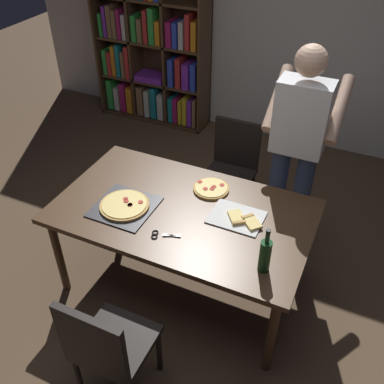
{
  "coord_description": "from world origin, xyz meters",
  "views": [
    {
      "loc": [
        1.04,
        -2.1,
        2.71
      ],
      "look_at": [
        0.0,
        0.15,
        0.8
      ],
      "focal_mm": 40.99,
      "sensor_mm": 36.0,
      "label": 1
    }
  ],
  "objects_px": {
    "bookshelf": "(150,46)",
    "second_pizza_plain": "(211,188)",
    "person_serving_pizza": "(297,143)",
    "pepperoni_pizza_on_tray": "(125,206)",
    "wine_bottle": "(265,255)",
    "chair_near_camera": "(106,346)",
    "dining_table": "(183,217)",
    "kitchen_scissors": "(161,235)",
    "chair_far_side": "(232,164)"
  },
  "relations": [
    {
      "from": "bookshelf",
      "to": "wine_bottle",
      "type": "distance_m",
      "value": 3.49
    },
    {
      "from": "dining_table",
      "to": "second_pizza_plain",
      "type": "xyz_separation_m",
      "value": [
        0.09,
        0.29,
        0.08
      ]
    },
    {
      "from": "bookshelf",
      "to": "person_serving_pizza",
      "type": "xyz_separation_m",
      "value": [
        2.15,
        -1.58,
        0.08
      ]
    },
    {
      "from": "dining_table",
      "to": "chair_far_side",
      "type": "bearing_deg",
      "value": 90.0
    },
    {
      "from": "pepperoni_pizza_on_tray",
      "to": "second_pizza_plain",
      "type": "distance_m",
      "value": 0.65
    },
    {
      "from": "dining_table",
      "to": "wine_bottle",
      "type": "xyz_separation_m",
      "value": [
        0.67,
        -0.3,
        0.18
      ]
    },
    {
      "from": "wine_bottle",
      "to": "kitchen_scissors",
      "type": "relative_size",
      "value": 1.59
    },
    {
      "from": "chair_near_camera",
      "to": "pepperoni_pizza_on_tray",
      "type": "relative_size",
      "value": 2.2
    },
    {
      "from": "person_serving_pizza",
      "to": "pepperoni_pizza_on_tray",
      "type": "relative_size",
      "value": 4.28
    },
    {
      "from": "wine_bottle",
      "to": "kitchen_scissors",
      "type": "distance_m",
      "value": 0.7
    },
    {
      "from": "pepperoni_pizza_on_tray",
      "to": "second_pizza_plain",
      "type": "xyz_separation_m",
      "value": [
        0.47,
        0.44,
        -0.0
      ]
    },
    {
      "from": "dining_table",
      "to": "wine_bottle",
      "type": "bearing_deg",
      "value": -23.89
    },
    {
      "from": "bookshelf",
      "to": "pepperoni_pizza_on_tray",
      "type": "distance_m",
      "value": 2.79
    },
    {
      "from": "pepperoni_pizza_on_tray",
      "to": "kitchen_scissors",
      "type": "distance_m",
      "value": 0.39
    },
    {
      "from": "pepperoni_pizza_on_tray",
      "to": "second_pizza_plain",
      "type": "relative_size",
      "value": 1.54
    },
    {
      "from": "person_serving_pizza",
      "to": "second_pizza_plain",
      "type": "height_order",
      "value": "person_serving_pizza"
    },
    {
      "from": "kitchen_scissors",
      "to": "wine_bottle",
      "type": "bearing_deg",
      "value": -0.19
    },
    {
      "from": "dining_table",
      "to": "kitchen_scissors",
      "type": "bearing_deg",
      "value": -93.41
    },
    {
      "from": "wine_bottle",
      "to": "kitchen_scissors",
      "type": "xyz_separation_m",
      "value": [
        -0.69,
        0.0,
        -0.11
      ]
    },
    {
      "from": "chair_near_camera",
      "to": "person_serving_pizza",
      "type": "distance_m",
      "value": 1.95
    },
    {
      "from": "chair_near_camera",
      "to": "person_serving_pizza",
      "type": "relative_size",
      "value": 0.51
    },
    {
      "from": "person_serving_pizza",
      "to": "wine_bottle",
      "type": "bearing_deg",
      "value": -84.86
    },
    {
      "from": "chair_far_side",
      "to": "kitchen_scissors",
      "type": "xyz_separation_m",
      "value": [
        -0.02,
        -1.3,
        0.24
      ]
    },
    {
      "from": "dining_table",
      "to": "bookshelf",
      "type": "height_order",
      "value": "bookshelf"
    },
    {
      "from": "pepperoni_pizza_on_tray",
      "to": "wine_bottle",
      "type": "xyz_separation_m",
      "value": [
        1.06,
        -0.15,
        0.1
      ]
    },
    {
      "from": "chair_near_camera",
      "to": "chair_far_side",
      "type": "distance_m",
      "value": 2.02
    },
    {
      "from": "bookshelf",
      "to": "kitchen_scissors",
      "type": "xyz_separation_m",
      "value": [
        1.55,
        -2.67,
        -0.16
      ]
    },
    {
      "from": "chair_near_camera",
      "to": "person_serving_pizza",
      "type": "bearing_deg",
      "value": 72.21
    },
    {
      "from": "bookshelf",
      "to": "second_pizza_plain",
      "type": "xyz_separation_m",
      "value": [
        1.66,
        -2.08,
        -0.16
      ]
    },
    {
      "from": "person_serving_pizza",
      "to": "kitchen_scissors",
      "type": "xyz_separation_m",
      "value": [
        -0.59,
        -1.08,
        -0.24
      ]
    },
    {
      "from": "bookshelf",
      "to": "chair_near_camera",
      "type": "bearing_deg",
      "value": -65.09
    },
    {
      "from": "person_serving_pizza",
      "to": "wine_bottle",
      "type": "relative_size",
      "value": 5.54
    },
    {
      "from": "pepperoni_pizza_on_tray",
      "to": "bookshelf",
      "type": "bearing_deg",
      "value": 115.23
    },
    {
      "from": "chair_near_camera",
      "to": "chair_far_side",
      "type": "height_order",
      "value": "same"
    },
    {
      "from": "chair_near_camera",
      "to": "pepperoni_pizza_on_tray",
      "type": "bearing_deg",
      "value": 113.98
    },
    {
      "from": "pepperoni_pizza_on_tray",
      "to": "wine_bottle",
      "type": "height_order",
      "value": "wine_bottle"
    },
    {
      "from": "chair_near_camera",
      "to": "second_pizza_plain",
      "type": "xyz_separation_m",
      "value": [
        0.09,
        1.3,
        0.25
      ]
    },
    {
      "from": "kitchen_scissors",
      "to": "dining_table",
      "type": "bearing_deg",
      "value": 86.59
    },
    {
      "from": "dining_table",
      "to": "chair_far_side",
      "type": "xyz_separation_m",
      "value": [
        0.0,
        1.01,
        -0.17
      ]
    },
    {
      "from": "chair_near_camera",
      "to": "kitchen_scissors",
      "type": "relative_size",
      "value": 4.54
    },
    {
      "from": "bookshelf",
      "to": "second_pizza_plain",
      "type": "bearing_deg",
      "value": -51.39
    },
    {
      "from": "chair_far_side",
      "to": "bookshelf",
      "type": "xyz_separation_m",
      "value": [
        -1.57,
        1.36,
        0.41
      ]
    },
    {
      "from": "kitchen_scissors",
      "to": "second_pizza_plain",
      "type": "distance_m",
      "value": 0.6
    },
    {
      "from": "chair_far_side",
      "to": "second_pizza_plain",
      "type": "height_order",
      "value": "chair_far_side"
    },
    {
      "from": "dining_table",
      "to": "kitchen_scissors",
      "type": "xyz_separation_m",
      "value": [
        -0.02,
        -0.3,
        0.07
      ]
    },
    {
      "from": "second_pizza_plain",
      "to": "bookshelf",
      "type": "bearing_deg",
      "value": 128.61
    },
    {
      "from": "pepperoni_pizza_on_tray",
      "to": "person_serving_pizza",
      "type": "bearing_deg",
      "value": 44.41
    },
    {
      "from": "chair_near_camera",
      "to": "bookshelf",
      "type": "xyz_separation_m",
      "value": [
        -1.57,
        3.38,
        0.41
      ]
    },
    {
      "from": "dining_table",
      "to": "kitchen_scissors",
      "type": "height_order",
      "value": "kitchen_scissors"
    },
    {
      "from": "chair_far_side",
      "to": "person_serving_pizza",
      "type": "bearing_deg",
      "value": -20.91
    }
  ]
}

